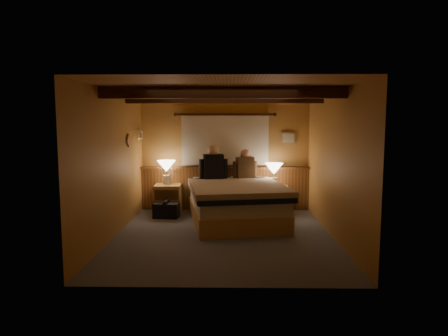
{
  "coord_description": "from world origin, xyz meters",
  "views": [
    {
      "loc": [
        0.12,
        -6.48,
        1.89
      ],
      "look_at": [
        0.01,
        0.4,
        1.09
      ],
      "focal_mm": 32.0,
      "sensor_mm": 36.0,
      "label": 1
    }
  ],
  "objects_px": {
    "bed": "(236,202)",
    "lamp_right": "(274,170)",
    "duffel_bag": "(166,210)",
    "nightstand_left": "(168,198)",
    "nightstand_right": "(276,199)",
    "person_right": "(245,166)",
    "person_left": "(213,165)",
    "lamp_left": "(166,168)"
  },
  "relations": [
    {
      "from": "nightstand_left",
      "to": "person_right",
      "type": "bearing_deg",
      "value": -1.21
    },
    {
      "from": "lamp_left",
      "to": "lamp_right",
      "type": "xyz_separation_m",
      "value": [
        2.24,
        -0.07,
        -0.04
      ]
    },
    {
      "from": "lamp_left",
      "to": "person_right",
      "type": "relative_size",
      "value": 0.81
    },
    {
      "from": "nightstand_right",
      "to": "lamp_left",
      "type": "relative_size",
      "value": 1.11
    },
    {
      "from": "lamp_right",
      "to": "bed",
      "type": "bearing_deg",
      "value": -134.72
    },
    {
      "from": "lamp_right",
      "to": "duffel_bag",
      "type": "relative_size",
      "value": 0.94
    },
    {
      "from": "bed",
      "to": "lamp_left",
      "type": "distance_m",
      "value": 1.78
    },
    {
      "from": "lamp_left",
      "to": "duffel_bag",
      "type": "distance_m",
      "value": 0.95
    },
    {
      "from": "nightstand_right",
      "to": "person_left",
      "type": "distance_m",
      "value": 1.5
    },
    {
      "from": "lamp_right",
      "to": "person_right",
      "type": "height_order",
      "value": "person_right"
    },
    {
      "from": "nightstand_left",
      "to": "lamp_left",
      "type": "height_order",
      "value": "lamp_left"
    },
    {
      "from": "nightstand_right",
      "to": "person_left",
      "type": "xyz_separation_m",
      "value": [
        -1.29,
        -0.16,
        0.74
      ]
    },
    {
      "from": "lamp_left",
      "to": "nightstand_right",
      "type": "bearing_deg",
      "value": -0.76
    },
    {
      "from": "bed",
      "to": "nightstand_right",
      "type": "xyz_separation_m",
      "value": [
        0.84,
        0.84,
        -0.11
      ]
    },
    {
      "from": "nightstand_right",
      "to": "duffel_bag",
      "type": "height_order",
      "value": "nightstand_right"
    },
    {
      "from": "bed",
      "to": "person_left",
      "type": "distance_m",
      "value": 1.04
    },
    {
      "from": "lamp_right",
      "to": "nightstand_right",
      "type": "bearing_deg",
      "value": 42.02
    },
    {
      "from": "bed",
      "to": "lamp_right",
      "type": "bearing_deg",
      "value": 35.28
    },
    {
      "from": "person_right",
      "to": "person_left",
      "type": "bearing_deg",
      "value": 178.6
    },
    {
      "from": "nightstand_left",
      "to": "nightstand_right",
      "type": "distance_m",
      "value": 2.26
    },
    {
      "from": "person_left",
      "to": "duffel_bag",
      "type": "bearing_deg",
      "value": -170.62
    },
    {
      "from": "nightstand_right",
      "to": "lamp_right",
      "type": "relative_size",
      "value": 1.15
    },
    {
      "from": "nightstand_left",
      "to": "person_left",
      "type": "distance_m",
      "value": 1.22
    },
    {
      "from": "nightstand_right",
      "to": "lamp_right",
      "type": "distance_m",
      "value": 0.63
    },
    {
      "from": "nightstand_left",
      "to": "person_right",
      "type": "relative_size",
      "value": 0.95
    },
    {
      "from": "person_left",
      "to": "person_right",
      "type": "relative_size",
      "value": 1.15
    },
    {
      "from": "bed",
      "to": "duffel_bag",
      "type": "distance_m",
      "value": 1.44
    },
    {
      "from": "duffel_bag",
      "to": "lamp_right",
      "type": "bearing_deg",
      "value": 17.06
    },
    {
      "from": "nightstand_left",
      "to": "nightstand_right",
      "type": "bearing_deg",
      "value": -0.93
    },
    {
      "from": "lamp_left",
      "to": "lamp_right",
      "type": "height_order",
      "value": "lamp_left"
    },
    {
      "from": "bed",
      "to": "duffel_bag",
      "type": "xyz_separation_m",
      "value": [
        -1.38,
        0.36,
        -0.23
      ]
    },
    {
      "from": "person_left",
      "to": "duffel_bag",
      "type": "relative_size",
      "value": 1.39
    },
    {
      "from": "lamp_right",
      "to": "person_left",
      "type": "relative_size",
      "value": 0.68
    },
    {
      "from": "nightstand_left",
      "to": "person_left",
      "type": "relative_size",
      "value": 0.83
    },
    {
      "from": "bed",
      "to": "lamp_right",
      "type": "distance_m",
      "value": 1.24
    },
    {
      "from": "lamp_right",
      "to": "duffel_bag",
      "type": "distance_m",
      "value": 2.34
    },
    {
      "from": "lamp_left",
      "to": "person_right",
      "type": "distance_m",
      "value": 1.64
    },
    {
      "from": "nightstand_left",
      "to": "lamp_right",
      "type": "height_order",
      "value": "lamp_right"
    },
    {
      "from": "nightstand_right",
      "to": "lamp_left",
      "type": "height_order",
      "value": "lamp_left"
    },
    {
      "from": "nightstand_left",
      "to": "lamp_left",
      "type": "distance_m",
      "value": 0.65
    },
    {
      "from": "person_right",
      "to": "lamp_left",
      "type": "bearing_deg",
      "value": 164.34
    },
    {
      "from": "nightstand_right",
      "to": "lamp_left",
      "type": "xyz_separation_m",
      "value": [
        -2.29,
        0.03,
        0.66
      ]
    }
  ]
}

